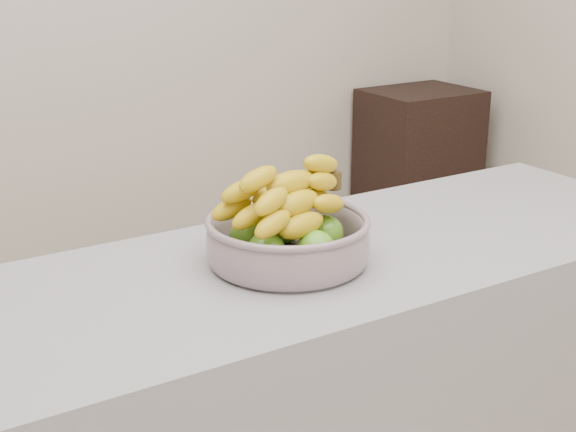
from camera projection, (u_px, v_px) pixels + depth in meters
name	position (u px, v px, depth m)	size (l,w,h in m)	color
cabinet	(417.00, 182.00, 3.78)	(0.49, 0.39, 0.87)	black
fruit_bowl	(288.00, 234.00, 1.60)	(0.33, 0.33, 0.19)	#A7BBC9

